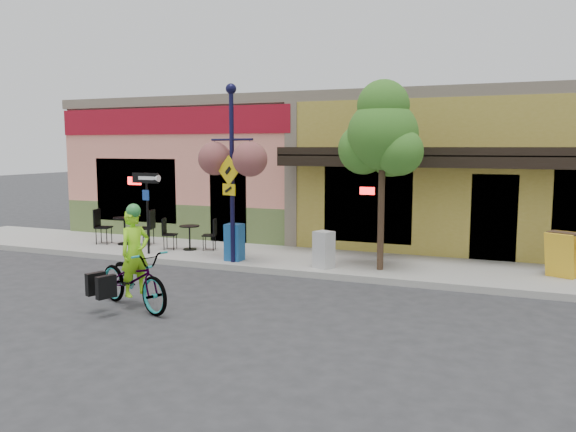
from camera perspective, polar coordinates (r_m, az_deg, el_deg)
The scene contains 14 objects.
ground at distance 12.60m, azimuth -1.13°, elevation -6.58°, with size 90.00×90.00×0.00m, color #2D2D30.
sidewalk at distance 14.40m, azimuth 1.97°, elevation -4.55°, with size 24.00×3.00×0.15m, color #9E9B93.
curb at distance 13.08m, azimuth -0.19°, elevation -5.73°, with size 24.00×0.12×0.15m, color #A8A59E.
building at distance 19.39m, azimuth 7.52°, elevation 4.86°, with size 18.20×8.20×4.50m, color #EE8B75, non-canonical shape.
bicycle at distance 10.77m, azimuth -15.42°, elevation -6.17°, with size 0.73×2.10×1.10m, color maroon.
cyclist_rider at distance 10.69m, azimuth -15.25°, elevation -4.94°, with size 0.58×0.38×1.59m, color #93F219.
lamp_post at distance 13.65m, azimuth -5.71°, elevation 4.26°, with size 1.38×0.55×4.32m, color #111034, non-canonical shape.
one_way_sign at distance 15.22m, azimuth -14.07°, elevation 0.24°, with size 0.82×0.18×2.14m, color black, non-canonical shape.
cafe_set_left at distance 16.95m, azimuth -16.26°, elevation -1.05°, with size 1.72×0.86×1.03m, color black, non-canonical shape.
cafe_set_right at distance 15.64m, azimuth -9.97°, elevation -1.81°, with size 1.46×0.73×0.88m, color black, non-canonical shape.
newspaper_box_blue at distance 14.04m, azimuth -5.47°, elevation -2.66°, with size 0.41×0.37×0.92m, color #195396, non-canonical shape.
newspaper_box_grey at distance 13.14m, azimuth 3.66°, elevation -3.43°, with size 0.40×0.37×0.86m, color silver, non-canonical shape.
street_tree at distance 12.90m, azimuth 9.51°, elevation 4.13°, with size 1.70×1.70×4.36m, color #3D7A26, non-canonical shape.
sandwich_board at distance 13.38m, azimuth 25.83°, elevation -3.65°, with size 0.60×0.44×1.00m, color yellow, non-canonical shape.
Camera 1 is at (4.76, -11.28, 2.96)m, focal length 35.00 mm.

